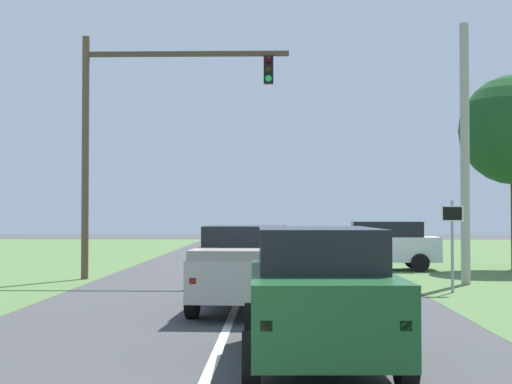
# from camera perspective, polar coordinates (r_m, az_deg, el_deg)

# --- Properties ---
(ground_plane) EXTENTS (120.00, 120.00, 0.00)m
(ground_plane) POSITION_cam_1_polar(r_m,az_deg,el_deg) (17.21, -1.64, -8.87)
(ground_plane) COLOR #424244
(red_suv_near) EXTENTS (2.26, 4.83, 1.97)m
(red_suv_near) POSITION_cam_1_polar(r_m,az_deg,el_deg) (11.20, 4.64, -7.49)
(red_suv_near) COLOR #194C23
(red_suv_near) RESTS_ON ground_plane
(pickup_truck_lead) EXTENTS (2.44, 5.66, 1.90)m
(pickup_truck_lead) POSITION_cam_1_polar(r_m,az_deg,el_deg) (17.44, -0.71, -5.56)
(pickup_truck_lead) COLOR #B7B2A8
(pickup_truck_lead) RESTS_ON ground_plane
(traffic_light) EXTENTS (6.85, 0.40, 8.04)m
(traffic_light) POSITION_cam_1_polar(r_m,az_deg,el_deg) (25.63, -8.92, 5.30)
(traffic_light) COLOR brown
(traffic_light) RESTS_ON ground_plane
(keep_moving_sign) EXTENTS (0.60, 0.09, 2.52)m
(keep_moving_sign) POSITION_cam_1_polar(r_m,az_deg,el_deg) (21.56, 14.43, -3.05)
(keep_moving_sign) COLOR gray
(keep_moving_sign) RESTS_ON ground_plane
(crossing_suv_far) EXTENTS (4.42, 2.22, 1.85)m
(crossing_suv_far) POSITION_cam_1_polar(r_m,az_deg,el_deg) (29.65, 9.38, -3.90)
(crossing_suv_far) COLOR silver
(crossing_suv_far) RESTS_ON ground_plane
(utility_pole_right) EXTENTS (0.28, 0.28, 8.02)m
(utility_pole_right) POSITION_cam_1_polar(r_m,az_deg,el_deg) (24.25, 15.32, 2.80)
(utility_pole_right) COLOR #9E998E
(utility_pole_right) RESTS_ON ground_plane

